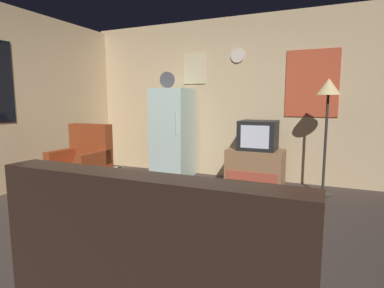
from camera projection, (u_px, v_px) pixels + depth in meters
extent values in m
plane|color=#3D332D|center=(156.00, 226.00, 3.23)|extent=(12.00, 12.00, 0.00)
cube|color=#D1B284|center=(228.00, 99.00, 5.27)|extent=(5.20, 0.10, 2.65)
cube|color=#C64C2D|center=(312.00, 83.00, 4.65)|extent=(0.76, 0.02, 1.00)
cube|color=beige|center=(194.00, 69.00, 5.38)|extent=(0.40, 0.02, 0.52)
cylinder|color=silver|center=(238.00, 56.00, 5.05)|extent=(0.22, 0.03, 0.22)
cube|color=silver|center=(173.00, 133.00, 5.28)|extent=(0.60, 0.60, 1.50)
cylinder|color=silver|center=(176.00, 123.00, 4.89)|extent=(0.02, 0.02, 0.36)
cylinder|color=#4C4C51|center=(167.00, 80.00, 5.11)|extent=(0.26, 0.04, 0.26)
cube|color=#8E6642|center=(255.00, 168.00, 4.76)|extent=(0.84, 0.52, 0.56)
cube|color=#AD4733|center=(251.00, 177.00, 4.53)|extent=(0.76, 0.01, 0.13)
cube|color=black|center=(258.00, 135.00, 4.68)|extent=(0.54, 0.50, 0.44)
cube|color=silver|center=(255.00, 137.00, 4.45)|extent=(0.41, 0.01, 0.33)
cylinder|color=#332D28|center=(322.00, 194.00, 4.30)|extent=(0.24, 0.24, 0.02)
cylinder|color=#332D28|center=(325.00, 145.00, 4.21)|extent=(0.04, 0.04, 1.40)
cone|color=#F2D18C|center=(329.00, 87.00, 4.11)|extent=(0.32, 0.32, 0.22)
cylinder|color=#8E6642|center=(119.00, 213.00, 3.54)|extent=(0.72, 0.72, 0.04)
cylinder|color=#8E6642|center=(119.00, 196.00, 3.51)|extent=(0.24, 0.24, 0.40)
cylinder|color=#8E6642|center=(118.00, 179.00, 3.49)|extent=(0.72, 0.72, 0.04)
cylinder|color=silver|center=(116.00, 174.00, 3.32)|extent=(0.05, 0.05, 0.15)
cylinder|color=silver|center=(119.00, 172.00, 3.57)|extent=(0.08, 0.08, 0.09)
cylinder|color=tan|center=(120.00, 171.00, 3.59)|extent=(0.08, 0.08, 0.09)
cube|color=black|center=(127.00, 179.00, 3.35)|extent=(0.15, 0.11, 0.02)
cube|color=maroon|center=(79.00, 179.00, 4.40)|extent=(0.68, 0.68, 0.40)
cube|color=maroon|center=(91.00, 143.00, 4.57)|extent=(0.68, 0.16, 0.56)
cube|color=maroon|center=(63.00, 156.00, 4.47)|extent=(0.12, 0.60, 0.20)
cube|color=maroon|center=(94.00, 159.00, 4.25)|extent=(0.12, 0.60, 0.20)
cube|color=black|center=(169.00, 279.00, 1.91)|extent=(1.70, 0.80, 0.40)
cube|color=black|center=(140.00, 225.00, 1.57)|extent=(1.70, 0.20, 0.52)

